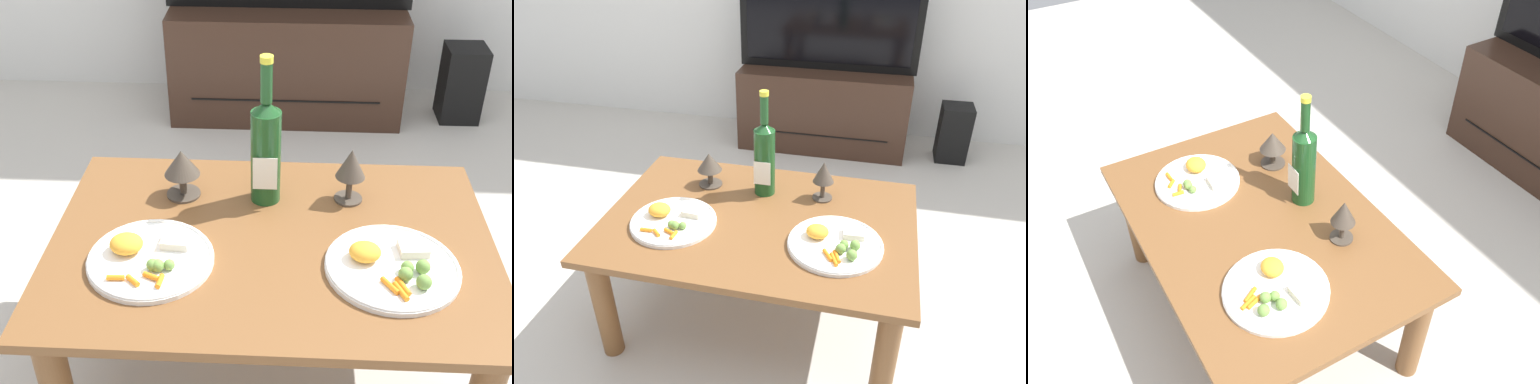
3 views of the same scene
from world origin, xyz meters
TOP-DOWN VIEW (x-y plane):
  - ground_plane at (0.00, 0.00)m, footprint 6.40×6.40m
  - dining_table at (0.00, 0.00)m, footprint 1.04×0.71m
  - tv_stand at (0.02, 1.55)m, footprint 1.01×0.43m
  - floor_speaker at (0.80, 1.51)m, footprint 0.17×0.17m
  - wine_bottle at (-0.02, 0.17)m, footprint 0.08×0.08m
  - goblet_left at (-0.23, 0.18)m, footprint 0.09×0.09m
  - goblet_right at (0.19, 0.18)m, footprint 0.07×0.07m
  - dinner_plate_left at (-0.27, -0.09)m, footprint 0.28×0.28m
  - dinner_plate_right at (0.27, -0.09)m, footprint 0.30×0.30m

SIDE VIEW (x-z plane):
  - ground_plane at x=0.00m, z-range 0.00..0.00m
  - floor_speaker at x=0.80m, z-range 0.00..0.34m
  - tv_stand at x=0.02m, z-range 0.00..0.49m
  - dining_table at x=0.00m, z-range 0.14..0.57m
  - dinner_plate_right at x=0.27m, z-range 0.42..0.47m
  - dinner_plate_left at x=-0.27m, z-range 0.42..0.47m
  - goblet_left at x=-0.23m, z-range 0.46..0.59m
  - goblet_right at x=0.19m, z-range 0.46..0.61m
  - wine_bottle at x=-0.02m, z-range 0.39..0.78m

